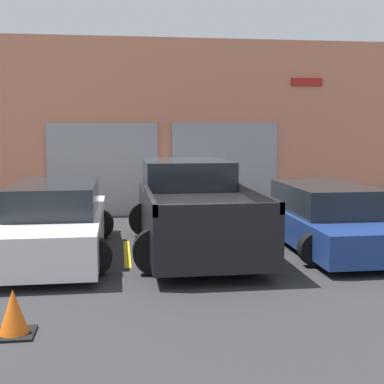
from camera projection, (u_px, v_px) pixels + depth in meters
The scene contains 8 objects.
ground_plane at pixel (186, 235), 11.93m from camera, with size 28.00×28.00×0.00m, color #2D2D30.
shophouse_building at pixel (171, 128), 14.88m from camera, with size 13.82×0.68×4.80m.
pickup_truck at pixel (194, 208), 10.59m from camera, with size 2.52×5.03×1.70m.
sedan_white at pixel (55, 222), 10.01m from camera, with size 2.14×4.73×1.37m.
sedan_side at pixel (326, 218), 10.74m from camera, with size 2.12×4.60×1.25m.
parking_stripe_left at pixel (127, 253), 10.24m from camera, with size 0.12×2.20×0.01m, color gold.
parking_stripe_centre at pixel (262, 249), 10.60m from camera, with size 0.12×2.20×0.01m, color gold.
traffic_cone at pixel (14, 314), 6.18m from camera, with size 0.47×0.47×0.55m.
Camera 1 is at (-1.46, -11.63, 2.41)m, focal length 50.00 mm.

